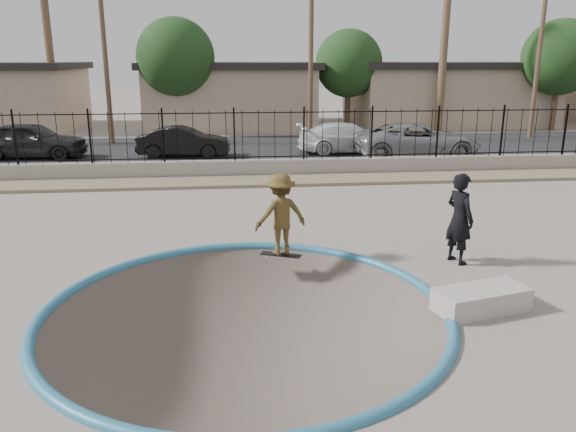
{
  "coord_description": "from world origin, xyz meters",
  "views": [
    {
      "loc": [
        -0.22,
        -9.8,
        4.17
      ],
      "look_at": [
        1.04,
        2.0,
        0.82
      ],
      "focal_mm": 35.0,
      "sensor_mm": 36.0,
      "label": 1
    }
  ],
  "objects_px": {
    "car_b": "(184,142)",
    "car_d": "(417,140)",
    "skateboard": "(281,255)",
    "videographer": "(460,218)",
    "car_c": "(349,138)",
    "skater": "(281,219)",
    "concrete_ledge": "(481,299)",
    "car_a": "(31,140)"
  },
  "relations": [
    {
      "from": "car_b",
      "to": "skateboard",
      "type": "bearing_deg",
      "value": -163.29
    },
    {
      "from": "car_b",
      "to": "skater",
      "type": "bearing_deg",
      "value": -163.29
    },
    {
      "from": "concrete_ledge",
      "to": "car_b",
      "type": "xyz_separation_m",
      "value": [
        -6.14,
        16.04,
        0.48
      ]
    },
    {
      "from": "skateboard",
      "to": "car_b",
      "type": "distance_m",
      "value": 13.41
    },
    {
      "from": "skater",
      "to": "skateboard",
      "type": "relative_size",
      "value": 1.95
    },
    {
      "from": "skater",
      "to": "car_c",
      "type": "xyz_separation_m",
      "value": [
        4.33,
        13.4,
        -0.18
      ]
    },
    {
      "from": "car_b",
      "to": "car_c",
      "type": "relative_size",
      "value": 0.86
    },
    {
      "from": "car_b",
      "to": "car_d",
      "type": "xyz_separation_m",
      "value": [
        9.95,
        -1.26,
        0.09
      ]
    },
    {
      "from": "car_a",
      "to": "car_d",
      "type": "xyz_separation_m",
      "value": [
        16.36,
        -1.6,
        -0.03
      ]
    },
    {
      "from": "videographer",
      "to": "car_d",
      "type": "height_order",
      "value": "videographer"
    },
    {
      "from": "videographer",
      "to": "car_a",
      "type": "bearing_deg",
      "value": 21.26
    },
    {
      "from": "skater",
      "to": "videographer",
      "type": "distance_m",
      "value": 3.73
    },
    {
      "from": "car_b",
      "to": "car_d",
      "type": "bearing_deg",
      "value": -93.38
    },
    {
      "from": "skater",
      "to": "concrete_ledge",
      "type": "height_order",
      "value": "skater"
    },
    {
      "from": "videographer",
      "to": "car_d",
      "type": "distance_m",
      "value": 12.89
    },
    {
      "from": "car_b",
      "to": "car_c",
      "type": "height_order",
      "value": "car_c"
    },
    {
      "from": "car_c",
      "to": "videographer",
      "type": "bearing_deg",
      "value": 175.46
    },
    {
      "from": "car_c",
      "to": "concrete_ledge",
      "type": "bearing_deg",
      "value": 174.06
    },
    {
      "from": "skateboard",
      "to": "videographer",
      "type": "xyz_separation_m",
      "value": [
        3.67,
        -0.66,
        0.9
      ]
    },
    {
      "from": "car_b",
      "to": "car_c",
      "type": "distance_m",
      "value": 7.32
    },
    {
      "from": "skateboard",
      "to": "videographer",
      "type": "distance_m",
      "value": 3.83
    },
    {
      "from": "car_c",
      "to": "car_d",
      "type": "xyz_separation_m",
      "value": [
        2.64,
        -1.6,
        0.07
      ]
    },
    {
      "from": "car_a",
      "to": "car_c",
      "type": "height_order",
      "value": "car_a"
    },
    {
      "from": "videographer",
      "to": "skater",
      "type": "bearing_deg",
      "value": 58.19
    },
    {
      "from": "videographer",
      "to": "concrete_ledge",
      "type": "relative_size",
      "value": 1.2
    },
    {
      "from": "car_b",
      "to": "concrete_ledge",
      "type": "bearing_deg",
      "value": -155.21
    },
    {
      "from": "skater",
      "to": "car_b",
      "type": "distance_m",
      "value": 13.4
    },
    {
      "from": "concrete_ledge",
      "to": "car_c",
      "type": "relative_size",
      "value": 0.35
    },
    {
      "from": "car_b",
      "to": "videographer",
      "type": "bearing_deg",
      "value": -150.29
    },
    {
      "from": "car_c",
      "to": "car_d",
      "type": "distance_m",
      "value": 3.08
    },
    {
      "from": "skater",
      "to": "car_c",
      "type": "distance_m",
      "value": 14.08
    },
    {
      "from": "skater",
      "to": "car_d",
      "type": "height_order",
      "value": "skater"
    },
    {
      "from": "videographer",
      "to": "concrete_ledge",
      "type": "xyz_separation_m",
      "value": [
        -0.51,
        -2.33,
        -0.76
      ]
    },
    {
      "from": "skater",
      "to": "car_c",
      "type": "height_order",
      "value": "skater"
    },
    {
      "from": "skater",
      "to": "concrete_ledge",
      "type": "distance_m",
      "value": 4.4
    },
    {
      "from": "skater",
      "to": "car_d",
      "type": "relative_size",
      "value": 0.33
    },
    {
      "from": "car_a",
      "to": "skater",
      "type": "bearing_deg",
      "value": -139.8
    },
    {
      "from": "car_c",
      "to": "skater",
      "type": "bearing_deg",
      "value": 160.24
    },
    {
      "from": "concrete_ledge",
      "to": "car_c",
      "type": "height_order",
      "value": "car_c"
    },
    {
      "from": "videographer",
      "to": "skateboard",
      "type": "bearing_deg",
      "value": 58.19
    },
    {
      "from": "skater",
      "to": "concrete_ledge",
      "type": "relative_size",
      "value": 1.1
    },
    {
      "from": "videographer",
      "to": "car_c",
      "type": "relative_size",
      "value": 0.42
    }
  ]
}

